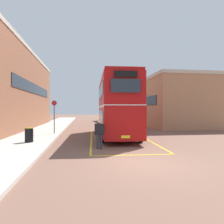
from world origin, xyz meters
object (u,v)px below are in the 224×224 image
(double_decker_bus, at_px, (116,106))
(litter_bin, at_px, (29,135))
(bus_stop_sign, at_px, (54,114))
(single_deck_bus, at_px, (110,113))
(pedestrian_boarding, at_px, (99,132))

(double_decker_bus, bearing_deg, litter_bin, -154.76)
(double_decker_bus, relative_size, bus_stop_sign, 3.42)
(double_decker_bus, relative_size, single_deck_bus, 1.10)
(bus_stop_sign, bearing_deg, single_deck_bus, 68.81)
(pedestrian_boarding, bearing_deg, bus_stop_sign, 116.74)
(bus_stop_sign, bearing_deg, litter_bin, -101.20)
(single_deck_bus, relative_size, bus_stop_sign, 3.11)
(litter_bin, xyz_separation_m, bus_stop_sign, (0.92, 4.64, 1.25))
(double_decker_bus, height_order, bus_stop_sign, double_decker_bus)
(pedestrian_boarding, distance_m, bus_stop_sign, 7.63)
(double_decker_bus, height_order, pedestrian_boarding, double_decker_bus)
(single_deck_bus, bearing_deg, bus_stop_sign, -111.19)
(double_decker_bus, height_order, single_deck_bus, double_decker_bus)
(single_deck_bus, height_order, pedestrian_boarding, single_deck_bus)
(pedestrian_boarding, bearing_deg, litter_bin, 153.85)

